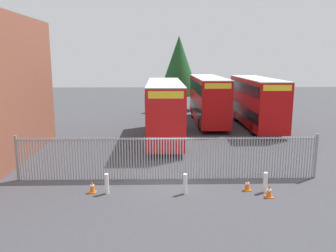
# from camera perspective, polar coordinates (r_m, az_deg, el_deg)

# --- Properties ---
(ground_plane) EXTENTS (100.00, 100.00, 0.00)m
(ground_plane) POSITION_cam_1_polar(r_m,az_deg,el_deg) (25.55, -0.22, -2.67)
(ground_plane) COLOR #3D3D42
(palisade_fence) EXTENTS (15.43, 0.14, 2.35)m
(palisade_fence) POSITION_cam_1_polar(r_m,az_deg,el_deg) (17.51, -0.01, -5.17)
(palisade_fence) COLOR gray
(palisade_fence) RESTS_ON ground
(double_decker_bus_near_gate) EXTENTS (2.54, 10.81, 4.42)m
(double_decker_bus_near_gate) POSITION_cam_1_polar(r_m,az_deg,el_deg) (25.88, -0.57, 2.98)
(double_decker_bus_near_gate) COLOR red
(double_decker_bus_near_gate) RESTS_ON ground
(double_decker_bus_behind_fence_left) EXTENTS (2.54, 10.81, 4.42)m
(double_decker_bus_behind_fence_left) POSITION_cam_1_polar(r_m,az_deg,el_deg) (31.78, 14.49, 4.15)
(double_decker_bus_behind_fence_left) COLOR #B70C0C
(double_decker_bus_behind_fence_left) RESTS_ON ground
(double_decker_bus_behind_fence_right) EXTENTS (2.54, 10.81, 4.42)m
(double_decker_bus_behind_fence_right) POSITION_cam_1_polar(r_m,az_deg,el_deg) (32.83, 6.71, 4.64)
(double_decker_bus_behind_fence_right) COLOR #B70C0C
(double_decker_bus_behind_fence_right) RESTS_ON ground
(bollard_near_left) EXTENTS (0.20, 0.20, 0.95)m
(bollard_near_left) POSITION_cam_1_polar(r_m,az_deg,el_deg) (16.12, -10.18, -9.46)
(bollard_near_left) COLOR silver
(bollard_near_left) RESTS_ON ground
(bollard_center_front) EXTENTS (0.20, 0.20, 0.95)m
(bollard_center_front) POSITION_cam_1_polar(r_m,az_deg,el_deg) (15.88, 2.87, -9.62)
(bollard_center_front) COLOR silver
(bollard_center_front) RESTS_ON ground
(bollard_near_right) EXTENTS (0.20, 0.20, 0.95)m
(bollard_near_right) POSITION_cam_1_polar(r_m,az_deg,el_deg) (16.67, 15.91, -9.03)
(bollard_near_right) COLOR silver
(bollard_near_right) RESTS_ON ground
(traffic_cone_by_gate) EXTENTS (0.34, 0.34, 0.59)m
(traffic_cone_by_gate) POSITION_cam_1_polar(r_m,az_deg,el_deg) (16.42, -12.53, -9.85)
(traffic_cone_by_gate) COLOR orange
(traffic_cone_by_gate) RESTS_ON ground
(traffic_cone_mid_forecourt) EXTENTS (0.34, 0.34, 0.59)m
(traffic_cone_mid_forecourt) POSITION_cam_1_polar(r_m,az_deg,el_deg) (16.19, 16.52, -10.37)
(traffic_cone_mid_forecourt) COLOR orange
(traffic_cone_mid_forecourt) RESTS_ON ground
(traffic_cone_near_kerb) EXTENTS (0.34, 0.34, 0.59)m
(traffic_cone_near_kerb) POSITION_cam_1_polar(r_m,az_deg,el_deg) (16.74, 13.08, -9.47)
(traffic_cone_near_kerb) COLOR orange
(traffic_cone_near_kerb) RESTS_ON ground
(tree_tall_back) EXTENTS (4.85, 4.85, 8.76)m
(tree_tall_back) POSITION_cam_1_polar(r_m,az_deg,el_deg) (41.16, 1.84, 10.01)
(tree_tall_back) COLOR #4C3823
(tree_tall_back) RESTS_ON ground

